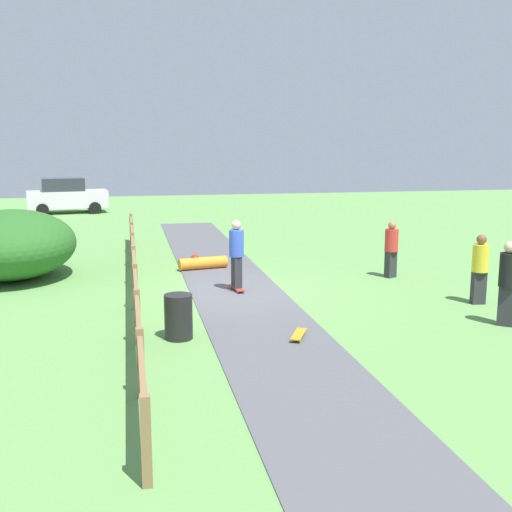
{
  "coord_description": "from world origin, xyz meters",
  "views": [
    {
      "loc": [
        -2.71,
        -15.63,
        3.87
      ],
      "look_at": [
        0.44,
        -0.37,
        1.0
      ],
      "focal_mm": 43.8,
      "sensor_mm": 36.0,
      "label": 1
    }
  ],
  "objects": [
    {
      "name": "ground_plane",
      "position": [
        0.0,
        0.0,
        0.0
      ],
      "size": [
        60.0,
        60.0,
        0.0
      ],
      "primitive_type": "plane",
      "color": "#60934C"
    },
    {
      "name": "asphalt_path",
      "position": [
        0.0,
        0.0,
        0.01
      ],
      "size": [
        2.4,
        28.0,
        0.02
      ],
      "primitive_type": "cube",
      "color": "#515156",
      "rests_on": "ground_plane"
    },
    {
      "name": "wooden_fence",
      "position": [
        -2.6,
        0.0,
        0.67
      ],
      "size": [
        0.12,
        18.12,
        1.1
      ],
      "color": "olive",
      "rests_on": "ground_plane"
    },
    {
      "name": "bush_large",
      "position": [
        -6.02,
        2.95,
        0.98
      ],
      "size": [
        3.64,
        4.37,
        1.96
      ],
      "primitive_type": "ellipsoid",
      "color": "#286023",
      "rests_on": "ground_plane"
    },
    {
      "name": "trash_bin",
      "position": [
        -1.8,
        -3.64,
        0.45
      ],
      "size": [
        0.56,
        0.56,
        0.9
      ],
      "primitive_type": "cylinder",
      "color": "black",
      "rests_on": "ground_plane"
    },
    {
      "name": "skater_riding",
      "position": [
        0.02,
        0.06,
        1.06
      ],
      "size": [
        0.43,
        0.82,
        1.85
      ],
      "color": "#B23326",
      "rests_on": "asphalt_path"
    },
    {
      "name": "skater_fallen",
      "position": [
        -0.52,
        3.12,
        0.2
      ],
      "size": [
        1.54,
        1.3,
        0.36
      ],
      "color": "orange",
      "rests_on": "asphalt_path"
    },
    {
      "name": "skateboard_loose",
      "position": [
        0.54,
        -4.12,
        0.09
      ],
      "size": [
        0.52,
        0.81,
        0.08
      ],
      "color": "#BF8C19",
      "rests_on": "asphalt_path"
    },
    {
      "name": "bystander_yellow",
      "position": [
        5.51,
        -2.38,
        0.93
      ],
      "size": [
        0.41,
        0.41,
        1.69
      ],
      "color": "#2D2D33",
      "rests_on": "ground_plane"
    },
    {
      "name": "bystander_black",
      "position": [
        5.08,
        -4.14,
        1.01
      ],
      "size": [
        0.53,
        0.53,
        1.82
      ],
      "color": "#2D2D33",
      "rests_on": "ground_plane"
    },
    {
      "name": "bystander_red",
      "position": [
        4.65,
        0.83,
        0.89
      ],
      "size": [
        0.51,
        0.51,
        1.63
      ],
      "color": "#2D2D33",
      "rests_on": "ground_plane"
    },
    {
      "name": "parked_car_white",
      "position": [
        -5.96,
        19.77,
        0.96
      ],
      "size": [
        4.41,
        2.48,
        1.92
      ],
      "color": "silver",
      "rests_on": "ground_plane"
    }
  ]
}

